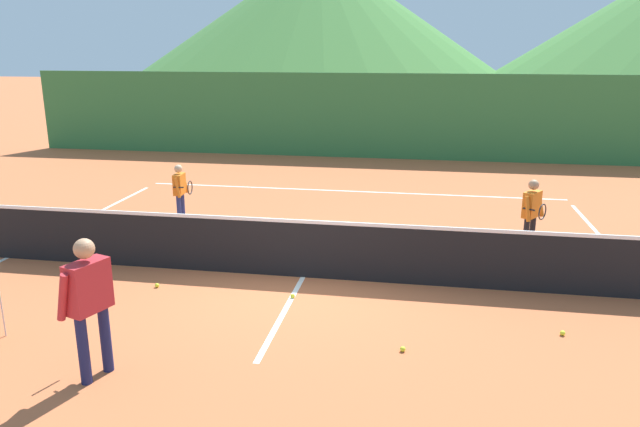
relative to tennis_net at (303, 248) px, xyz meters
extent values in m
plane|color=#BC6038|center=(0.00, 0.00, -0.50)|extent=(120.00, 120.00, 0.00)
cube|color=white|center=(0.00, 6.11, -0.50)|extent=(10.74, 0.08, 0.01)
cube|color=white|center=(-5.37, 0.00, -0.50)|extent=(0.08, 11.14, 0.01)
cube|color=white|center=(0.00, 0.00, -0.50)|extent=(0.08, 5.62, 0.01)
cube|color=black|center=(0.00, 0.00, -0.04)|extent=(11.12, 0.02, 0.92)
cube|color=white|center=(0.00, 0.00, 0.45)|extent=(11.12, 0.03, 0.06)
cylinder|color=#191E4C|center=(-1.74, -3.54, -0.09)|extent=(0.12, 0.12, 0.82)
cylinder|color=#191E4C|center=(-1.64, -3.24, -0.09)|extent=(0.12, 0.12, 0.82)
cube|color=#B2262D|center=(-1.69, -3.39, 0.60)|extent=(0.37, 0.53, 0.57)
sphere|color=tan|center=(-1.69, -3.39, 1.04)|extent=(0.23, 0.23, 0.23)
cylinder|color=#B2262D|center=(-1.85, -3.63, 0.57)|extent=(0.24, 0.15, 0.56)
cylinder|color=#B2262D|center=(-1.64, -3.11, 0.56)|extent=(0.19, 0.14, 0.56)
torus|color=#262628|center=(-1.89, -3.03, 0.52)|extent=(0.11, 0.28, 0.29)
cylinder|color=black|center=(-1.66, -3.11, 0.52)|extent=(0.22, 0.10, 0.03)
cylinder|color=navy|center=(-3.20, 2.79, -0.19)|extent=(0.09, 0.09, 0.62)
cylinder|color=navy|center=(-3.19, 2.55, -0.19)|extent=(0.09, 0.09, 0.62)
cube|color=orange|center=(-3.19, 2.67, 0.33)|extent=(0.19, 0.38, 0.43)
sphere|color=#DBAD84|center=(-3.19, 2.67, 0.66)|extent=(0.17, 0.17, 0.17)
cylinder|color=orange|center=(-3.16, 2.88, 0.31)|extent=(0.17, 0.08, 0.42)
cylinder|color=orange|center=(-3.15, 2.46, 0.30)|extent=(0.13, 0.07, 0.43)
torus|color=#262628|center=(-2.88, 2.48, 0.31)|extent=(0.04, 0.29, 0.29)
cylinder|color=black|center=(-3.13, 2.46, 0.31)|extent=(0.22, 0.04, 0.03)
cylinder|color=black|center=(3.87, 2.02, -0.16)|extent=(0.10, 0.10, 0.67)
cylinder|color=black|center=(3.72, 1.81, -0.16)|extent=(0.10, 0.10, 0.67)
cube|color=orange|center=(3.80, 1.91, 0.41)|extent=(0.38, 0.44, 0.47)
sphere|color=tan|center=(3.80, 1.91, 0.76)|extent=(0.19, 0.19, 0.19)
cylinder|color=orange|center=(3.97, 2.07, 0.38)|extent=(0.19, 0.16, 0.46)
cylinder|color=orange|center=(3.70, 1.70, 0.37)|extent=(0.15, 0.14, 0.46)
torus|color=#262628|center=(3.92, 1.56, 0.37)|extent=(0.18, 0.26, 0.29)
cylinder|color=black|center=(3.71, 1.69, 0.37)|extent=(0.20, 0.15, 0.03)
cylinder|color=#B7B7BC|center=(-3.40, -2.68, -0.05)|extent=(0.02, 0.02, 0.89)
sphere|color=yellow|center=(0.02, -0.85, -0.47)|extent=(0.07, 0.07, 0.07)
sphere|color=yellow|center=(1.70, -2.21, -0.47)|extent=(0.07, 0.07, 0.07)
sphere|color=yellow|center=(-2.16, -0.82, -0.47)|extent=(0.07, 0.07, 0.07)
sphere|color=yellow|center=(3.73, -1.42, -0.47)|extent=(0.07, 0.07, 0.07)
cube|color=#33753D|center=(0.00, 11.04, 0.90)|extent=(23.64, 0.08, 2.80)
cone|color=#427A38|center=(-13.49, 78.29, 7.86)|extent=(50.45, 50.45, 16.71)
camera|label=1|loc=(1.84, -8.94, 3.12)|focal=33.65mm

